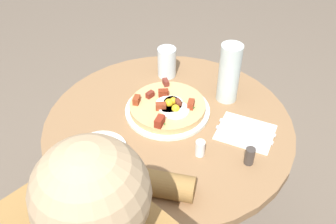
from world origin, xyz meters
The scene contains 11 objects.
dining_table centered at (0.00, 0.00, 0.54)m, with size 0.80×0.80×0.70m.
pizza_plate centered at (0.04, -0.03, 0.71)m, with size 0.28×0.28×0.01m, color silver.
breakfast_pizza centered at (0.04, -0.03, 0.73)m, with size 0.25×0.25×0.05m.
bread_plate centered at (0.06, 0.24, 0.71)m, with size 0.16×0.16×0.01m, color white.
napkin centered at (-0.21, -0.13, 0.71)m, with size 0.17×0.14×0.00m, color white.
fork centered at (-0.20, -0.15, 0.71)m, with size 0.18×0.01×0.01m, color silver.
knife centered at (-0.22, -0.11, 0.71)m, with size 0.18×0.01×0.01m, color silver.
water_glass centered at (0.19, -0.19, 0.76)m, with size 0.07×0.07×0.11m, color silver.
water_bottle centered at (-0.06, -0.23, 0.81)m, with size 0.07×0.07×0.21m, color silver.
salt_shaker centered at (-0.17, 0.04, 0.73)m, with size 0.03×0.03×0.05m, color white.
pepper_shaker centered at (-0.29, -0.03, 0.73)m, with size 0.03×0.03×0.06m, color #3F3833.
Camera 1 is at (-0.62, 0.65, 1.51)m, focal length 39.93 mm.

